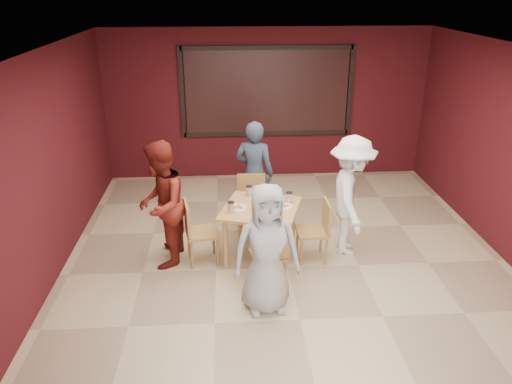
{
  "coord_description": "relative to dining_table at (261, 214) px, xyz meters",
  "views": [
    {
      "loc": [
        -0.8,
        -5.71,
        3.54
      ],
      "look_at": [
        -0.41,
        0.3,
        0.98
      ],
      "focal_mm": 35.0,
      "sensor_mm": 36.0,
      "label": 1
    }
  ],
  "objects": [
    {
      "name": "diner_left",
      "position": [
        -1.31,
        -0.04,
        0.18
      ],
      "size": [
        0.71,
        0.88,
        1.7
      ],
      "primitive_type": "imported",
      "rotation": [
        0.0,
        0.0,
        -1.66
      ],
      "color": "maroon",
      "rests_on": "floor"
    },
    {
      "name": "floor",
      "position": [
        0.34,
        -0.3,
        -0.67
      ],
      "size": [
        7.0,
        7.0,
        0.0
      ],
      "primitive_type": "plane",
      "color": "#C9B98B",
      "rests_on": "ground"
    },
    {
      "name": "diner_front",
      "position": [
        -0.02,
        -1.16,
        0.11
      ],
      "size": [
        0.81,
        0.58,
        1.56
      ],
      "primitive_type": "imported",
      "rotation": [
        0.0,
        0.0,
        0.12
      ],
      "color": "#A6A6A6",
      "rests_on": "floor"
    },
    {
      "name": "diner_back",
      "position": [
        -0.02,
        1.11,
        0.16
      ],
      "size": [
        0.69,
        0.56,
        1.65
      ],
      "primitive_type": "imported",
      "rotation": [
        0.0,
        0.0,
        2.83
      ],
      "color": "#2D3E50",
      "rests_on": "floor"
    },
    {
      "name": "window_blinds",
      "position": [
        0.34,
        3.15,
        0.98
      ],
      "size": [
        3.0,
        0.02,
        1.5
      ],
      "primitive_type": "cube",
      "color": "black"
    },
    {
      "name": "chair_left",
      "position": [
        -0.86,
        -0.07,
        -0.17
      ],
      "size": [
        0.49,
        0.49,
        0.88
      ],
      "color": "#A47C3F",
      "rests_on": "floor"
    },
    {
      "name": "chair_front",
      "position": [
        0.07,
        -0.73,
        -0.2
      ],
      "size": [
        0.48,
        0.48,
        0.82
      ],
      "color": "#A47C3F",
      "rests_on": "floor"
    },
    {
      "name": "chair_right",
      "position": [
        0.76,
        -0.09,
        -0.18
      ],
      "size": [
        0.42,
        0.42,
        0.86
      ],
      "color": "#A47C3F",
      "rests_on": "floor"
    },
    {
      "name": "chair_back",
      "position": [
        -0.07,
        0.84,
        -0.17
      ],
      "size": [
        0.42,
        0.42,
        0.87
      ],
      "color": "#A47C3F",
      "rests_on": "floor"
    },
    {
      "name": "dining_table",
      "position": [
        0.0,
        0.0,
        0.0
      ],
      "size": [
        1.2,
        1.2,
        0.91
      ],
      "color": "tan",
      "rests_on": "floor"
    },
    {
      "name": "diner_right",
      "position": [
        1.24,
        0.11,
        0.17
      ],
      "size": [
        0.73,
        1.14,
        1.68
      ],
      "primitive_type": "imported",
      "rotation": [
        0.0,
        0.0,
        1.47
      ],
      "color": "white",
      "rests_on": "floor"
    }
  ]
}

